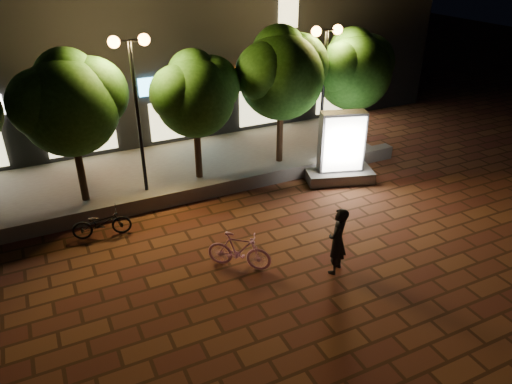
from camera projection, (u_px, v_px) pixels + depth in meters
ground at (250, 261)px, 13.11m from camera, size 80.00×80.00×0.00m
retaining_wall at (199, 191)px, 16.18m from camera, size 16.00×0.45×0.50m
sidewalk at (177, 168)px, 18.27m from camera, size 16.00×5.00×0.08m
building_block at (124, 10)px, 21.12m from camera, size 28.00×8.12×11.30m
tree_left at (69, 100)px, 14.53m from camera, size 3.60×3.00×4.89m
tree_mid at (195, 92)px, 16.17m from camera, size 3.24×2.70×4.50m
tree_right at (282, 71)px, 17.27m from camera, size 3.72×3.10×5.07m
tree_far_right at (355, 67)px, 18.59m from camera, size 3.48×2.90×4.76m
street_lamp_left at (133, 76)px, 14.79m from camera, size 1.26×0.36×5.18m
street_lamp_right at (325, 59)px, 17.54m from camera, size 1.26×0.36×4.98m
ad_kiosk at (341, 153)px, 17.02m from camera, size 2.61×1.83×2.56m
scooter_pink at (239, 251)px, 12.62m from camera, size 1.64×1.50×1.04m
rider at (337, 241)px, 12.29m from camera, size 0.81×0.76×1.86m
scooter_parked at (102, 223)px, 14.00m from camera, size 1.75×0.84×0.88m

